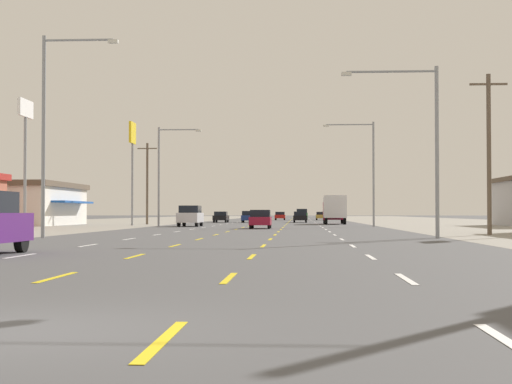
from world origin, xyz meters
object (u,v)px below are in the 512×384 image
Objects in this scene: sedan_inner_right_farthest at (300,217)px; sedan_far_right_distant_c at (321,216)px; pole_sign_left_row_1 at (25,129)px; hatchback_center_turn_near at (260,219)px; box_truck_far_right_midfar at (334,208)px; streetlight_left_row_0 at (51,122)px; pole_sign_left_row_2 at (132,146)px; streetlight_right_row_1 at (368,165)px; sedan_far_left_farther at (221,217)px; streetlight_left_row_1 at (163,169)px; suv_far_left_mid at (190,216)px; hatchback_inner_left_far at (249,217)px; suv_inner_right_distant_b at (302,214)px; streetlight_right_row_0 at (425,136)px; sedan_center_turn_distant_a at (280,216)px.

sedan_inner_right_farthest is 1.00× the size of sedan_far_right_distant_c.
hatchback_center_turn_near is at bearing 23.55° from pole_sign_left_row_1.
box_truck_far_right_midfar is at bearing -74.73° from sedan_inner_right_farthest.
sedan_inner_right_farthest is 64.66m from streetlight_left_row_0.
pole_sign_left_row_2 is 1.08× the size of streetlight_right_row_1.
sedan_far_left_farther is at bearing 100.50° from hatchback_center_turn_near.
streetlight_left_row_1 is (-16.81, -64.68, 4.74)m from sedan_far_right_distant_c.
sedan_far_left_farther is 0.43× the size of streetlight_left_row_0.
hatchback_center_turn_near is 11.84m from suv_far_left_mid.
hatchback_inner_left_far is 30.18m from streetlight_left_row_1.
pole_sign_left_row_1 is (-20.85, -80.54, 6.50)m from suv_inner_right_distant_b.
pole_sign_left_row_2 reaches higher than hatchback_center_turn_near.
sedan_inner_right_farthest is (10.52, 0.17, 0.00)m from sedan_far_left_farther.
streetlight_right_row_1 is at bearing 43.16° from hatchback_center_turn_near.
suv_inner_right_distant_b is at bearing 93.45° from streetlight_right_row_0.
hatchback_center_turn_near is 0.87× the size of sedan_inner_right_farthest.
streetlight_right_row_0 is at bearing -58.85° from pole_sign_left_row_2.
streetlight_right_row_0 is at bearing -87.25° from box_truck_far_right_midfar.
sedan_far_right_distant_c is 98.04m from streetlight_right_row_0.
sedan_inner_right_farthest is 1.00× the size of sedan_center_turn_distant_a.
box_truck_far_right_midfar is 24.23m from pole_sign_left_row_2.
sedan_inner_right_farthest is 0.42× the size of pole_sign_left_row_2.
suv_far_left_mid is 1.09× the size of sedan_far_left_farther.
streetlight_left_row_1 reaches higher than hatchback_center_turn_near.
box_truck_far_right_midfar is 0.73× the size of streetlight_right_row_1.
streetlight_right_row_0 is at bearing -75.10° from sedan_far_left_farther.
sedan_far_right_distant_c is 0.43× the size of streetlight_left_row_0.
box_truck_far_right_midfar is at bearing 70.83° from streetlight_left_row_0.
sedan_far_right_distant_c is 64.92m from streetlight_right_row_1.
streetlight_left_row_0 is (-16.87, -97.91, 5.30)m from sedan_far_right_distant_c.
hatchback_inner_left_far is 63.88m from streetlight_right_row_0.
box_truck_far_right_midfar is 1.60× the size of sedan_center_turn_distant_a.
sedan_center_turn_distant_a is at bearing -172.79° from sedan_far_right_distant_c.
streetlight_right_row_0 reaches higher than suv_inner_right_distant_b.
sedan_inner_right_farthest is at bearing 101.92° from streetlight_right_row_1.
sedan_inner_right_farthest is 34.16m from suv_inner_right_distant_b.
sedan_far_left_farther is at bearing -179.09° from sedan_inner_right_farthest.
pole_sign_left_row_2 reaches higher than streetlight_left_row_1.
hatchback_inner_left_far is at bearing -101.64° from suv_inner_right_distant_b.
suv_far_left_mid is 0.68× the size of box_truck_far_right_midfar.
streetlight_left_row_0 reaches higher than sedan_far_right_distant_c.
hatchback_center_turn_near is 19.88m from pole_sign_left_row_1.
streetlight_left_row_0 is 38.49m from streetlight_right_row_1.
hatchback_inner_left_far reaches higher than sedan_far_right_distant_c.
sedan_inner_right_farthest is 32.94m from streetlight_left_row_1.
streetlight_right_row_0 is (9.70, -97.00, 4.46)m from sedan_center_turn_distant_a.
streetlight_left_row_0 is 1.07× the size of streetlight_right_row_1.
pole_sign_left_row_2 is at bearing -113.88° from hatchback_inner_left_far.
hatchback_center_turn_near is 39.40m from sedan_far_left_farther.
hatchback_center_turn_near is 0.87× the size of sedan_far_left_farther.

